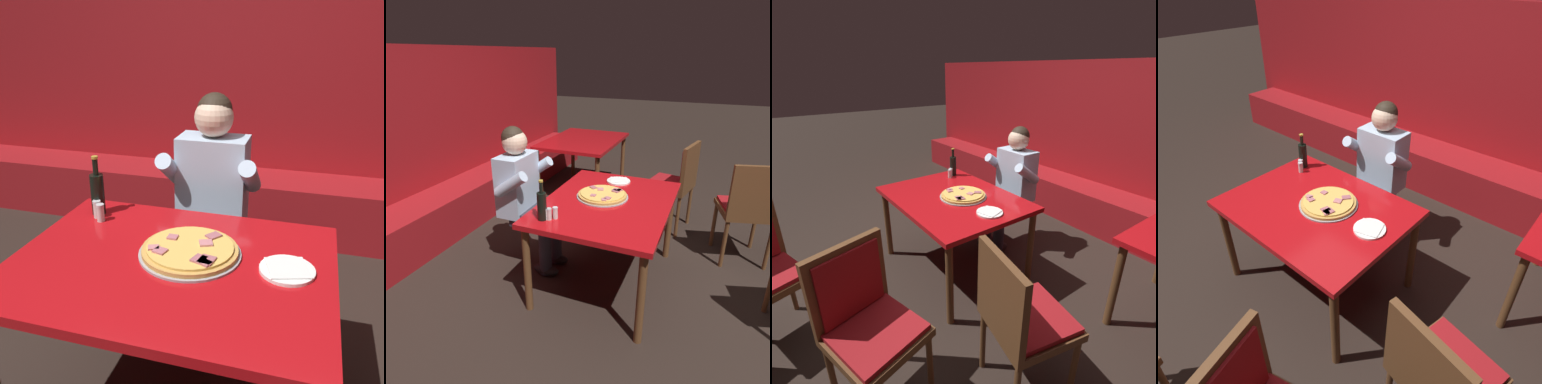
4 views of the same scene
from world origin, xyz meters
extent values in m
cube|color=maroon|center=(0.00, 2.18, 0.95)|extent=(6.80, 0.16, 1.90)
cube|color=maroon|center=(0.00, 1.86, 0.23)|extent=(6.46, 0.48, 0.46)
cylinder|color=brown|center=(-0.57, 0.42, 0.35)|extent=(0.06, 0.06, 0.70)
cylinder|color=brown|center=(0.57, 0.42, 0.35)|extent=(0.06, 0.06, 0.70)
cube|color=#B20F14|center=(0.00, 0.00, 0.72)|extent=(1.26, 0.96, 0.04)
cylinder|color=#9E9EA3|center=(0.06, 0.07, 0.75)|extent=(0.42, 0.42, 0.01)
cylinder|color=#C69347|center=(0.06, 0.07, 0.76)|extent=(0.39, 0.39, 0.02)
cylinder|color=#E0B251|center=(0.06, 0.07, 0.78)|extent=(0.35, 0.35, 0.01)
cube|color=#A85B66|center=(0.15, -0.02, 0.78)|extent=(0.07, 0.07, 0.01)
cube|color=#A85B66|center=(0.13, 0.17, 0.78)|extent=(0.07, 0.08, 0.01)
cube|color=#B76670|center=(-0.04, -0.01, 0.78)|extent=(0.06, 0.06, 0.01)
cube|color=#C6757A|center=(0.11, 0.10, 0.78)|extent=(0.07, 0.07, 0.01)
cube|color=#B76670|center=(0.15, -0.05, 0.78)|extent=(0.05, 0.05, 0.01)
cube|color=#C6757A|center=(-0.08, 0.01, 0.78)|extent=(0.05, 0.05, 0.01)
cube|color=#B76670|center=(-0.03, 0.11, 0.78)|extent=(0.04, 0.04, 0.01)
cube|color=#A85B66|center=(0.12, -0.03, 0.78)|extent=(0.06, 0.07, 0.01)
cylinder|color=white|center=(0.45, 0.05, 0.75)|extent=(0.21, 0.21, 0.01)
cube|color=white|center=(0.45, 0.05, 0.76)|extent=(0.19, 0.19, 0.01)
cylinder|color=black|center=(-0.48, 0.32, 0.84)|extent=(0.07, 0.07, 0.20)
cylinder|color=black|center=(-0.48, 0.32, 0.98)|extent=(0.03, 0.03, 0.08)
cylinder|color=#B29933|center=(-0.48, 0.32, 1.03)|extent=(0.03, 0.03, 0.01)
cylinder|color=silver|center=(-0.48, 0.31, 0.78)|extent=(0.04, 0.04, 0.07)
cylinder|color=#28231E|center=(-0.48, 0.31, 0.76)|extent=(0.03, 0.03, 0.04)
cylinder|color=silver|center=(-0.48, 0.31, 0.82)|extent=(0.04, 0.04, 0.01)
cylinder|color=silver|center=(-0.47, 0.28, 0.78)|extent=(0.04, 0.04, 0.07)
cylinder|color=#B23323|center=(-0.47, 0.28, 0.76)|extent=(0.03, 0.03, 0.04)
cylinder|color=silver|center=(-0.47, 0.28, 0.82)|extent=(0.04, 0.04, 0.01)
cylinder|color=silver|center=(-0.43, 0.25, 0.78)|extent=(0.04, 0.04, 0.07)
cylinder|color=silver|center=(-0.43, 0.25, 0.76)|extent=(0.03, 0.03, 0.04)
cylinder|color=silver|center=(-0.43, 0.25, 0.82)|extent=(0.04, 0.04, 0.01)
ellipsoid|color=black|center=(-0.13, 0.51, 0.04)|extent=(0.11, 0.24, 0.09)
ellipsoid|color=black|center=(0.07, 0.51, 0.04)|extent=(0.11, 0.24, 0.09)
cylinder|color=#282833|center=(-0.13, 0.51, 0.23)|extent=(0.11, 0.11, 0.43)
cylinder|color=#282833|center=(0.07, 0.51, 0.23)|extent=(0.11, 0.11, 0.43)
cube|color=#282833|center=(-0.03, 0.61, 0.51)|extent=(0.34, 0.40, 0.12)
cube|color=silver|center=(-0.03, 0.81, 0.78)|extent=(0.38, 0.22, 0.52)
cylinder|color=silver|center=(-0.25, 0.73, 0.86)|extent=(0.09, 0.30, 0.25)
cylinder|color=silver|center=(0.19, 0.73, 0.86)|extent=(0.09, 0.30, 0.25)
sphere|color=beige|center=(-0.03, 0.81, 1.15)|extent=(0.21, 0.21, 0.21)
sphere|color=#2D2319|center=(-0.03, 0.82, 1.18)|extent=(0.19, 0.19, 0.19)
camera|label=1|loc=(0.49, -1.38, 1.62)|focal=40.00mm
camera|label=2|loc=(-2.36, -0.73, 1.83)|focal=32.00mm
camera|label=3|loc=(2.04, -1.35, 1.80)|focal=28.00mm
camera|label=4|loc=(1.46, -1.30, 2.16)|focal=32.00mm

